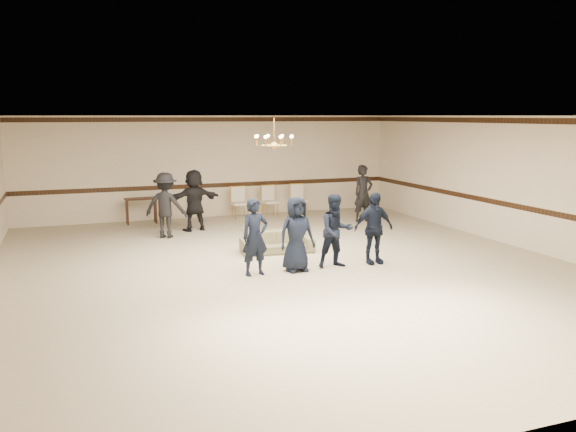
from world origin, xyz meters
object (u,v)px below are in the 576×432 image
object	(u,v)px
adult_mid	(194,200)
boy_c	(336,231)
boy_b	(297,234)
boy_d	(374,228)
console_table	(141,211)
adult_left	(166,205)
boy_a	(255,237)
adult_right	(363,194)
banquet_chair_right	(299,200)
settee	(277,242)
chandelier	(274,131)
banquet_chair_mid	(270,202)
banquet_chair_left	(240,203)

from	to	relation	value
adult_mid	boy_c	bearing A→B (deg)	101.37
boy_b	boy_d	world-z (taller)	same
boy_d	console_table	xyz separation A→B (m)	(-4.17, 6.73, -0.39)
boy_b	adult_left	world-z (taller)	adult_left
boy_a	adult_right	size ratio (longest dim) A/B	0.91
boy_d	banquet_chair_right	distance (m)	6.58
adult_left	adult_mid	world-z (taller)	same
adult_left	adult_mid	size ratio (longest dim) A/B	1.00
boy_b	boy_c	xyz separation A→B (m)	(0.90, 0.00, 0.00)
settee	adult_right	distance (m)	4.87
boy_a	boy_b	size ratio (longest dim) A/B	1.00
chandelier	boy_b	xyz separation A→B (m)	(0.05, -1.24, -2.09)
adult_mid	settee	bearing A→B (deg)	100.79
boy_b	adult_left	bearing A→B (deg)	110.27
settee	banquet_chair_mid	xyz separation A→B (m)	(1.45, 4.79, 0.24)
banquet_chair_right	chandelier	bearing A→B (deg)	-113.61
chandelier	banquet_chair_right	size ratio (longest dim) A/B	0.96
boy_a	boy_c	distance (m)	1.80
boy_a	adult_right	distance (m)	6.79
boy_d	adult_right	distance (m)	5.18
banquet_chair_left	banquet_chair_mid	bearing A→B (deg)	1.27
boy_a	banquet_chair_left	size ratio (longest dim) A/B	1.60
boy_c	adult_left	size ratio (longest dim) A/B	0.91
boy_b	console_table	bearing A→B (deg)	105.23
boy_b	banquet_chair_mid	distance (m)	6.73
boy_a	boy_b	xyz separation A→B (m)	(0.90, 0.00, 0.00)
banquet_chair_mid	boy_d	bearing A→B (deg)	-93.37
boy_a	settee	world-z (taller)	boy_a
chandelier	boy_d	size ratio (longest dim) A/B	0.60
adult_right	banquet_chair_mid	bearing A→B (deg)	137.61
adult_left	adult_right	size ratio (longest dim) A/B	1.00
adult_left	banquet_chair_mid	world-z (taller)	adult_left
boy_a	banquet_chair_right	size ratio (longest dim) A/B	1.60
boy_c	adult_left	xyz separation A→B (m)	(-2.90, 4.39, 0.08)
banquet_chair_mid	boy_a	bearing A→B (deg)	-116.05
chandelier	banquet_chair_right	world-z (taller)	chandelier
adult_left	boy_a	bearing A→B (deg)	132.52
chandelier	banquet_chair_mid	bearing A→B (deg)	72.32
boy_d	banquet_chair_mid	bearing A→B (deg)	91.46
adult_left	banquet_chair_mid	bearing A→B (deg)	-121.04
adult_mid	chandelier	bearing A→B (deg)	95.13
chandelier	banquet_chair_mid	distance (m)	6.04
adult_left	adult_right	xyz separation A→B (m)	(6.00, 0.30, 0.00)
boy_b	boy_a	bearing A→B (deg)	175.83
boy_a	banquet_chair_mid	distance (m)	7.01
settee	adult_left	world-z (taller)	adult_left
boy_a	adult_left	world-z (taller)	adult_left
boy_b	chandelier	bearing A→B (deg)	88.26
boy_a	adult_right	world-z (taller)	adult_right
console_table	settee	bearing A→B (deg)	-67.86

